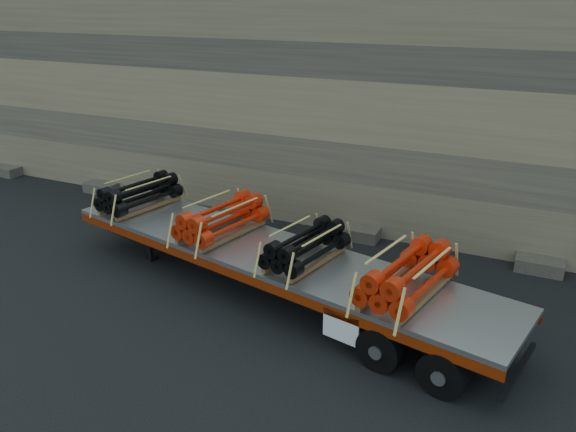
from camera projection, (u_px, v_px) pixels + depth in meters
name	position (u px, v px, depth m)	size (l,w,h in m)	color
ground	(219.00, 295.00, 13.71)	(120.00, 120.00, 0.00)	black
rock_wall	(322.00, 107.00, 17.89)	(44.00, 3.00, 7.00)	#7A6B54
trailer	(270.00, 272.00, 13.54)	(11.84, 2.28, 1.18)	#A9ABB1
bundle_front	(140.00, 194.00, 15.83)	(1.12, 2.25, 0.80)	black
bundle_midfront	(222.00, 219.00, 14.03)	(1.17, 2.34, 0.83)	red
bundle_midrear	(306.00, 247.00, 12.59)	(1.07, 2.13, 0.76)	black
bundle_rear	(407.00, 276.00, 11.16)	(1.21, 2.42, 0.86)	red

